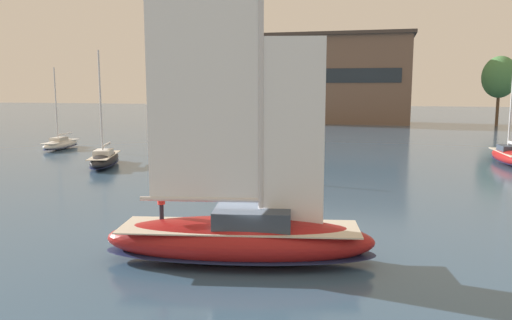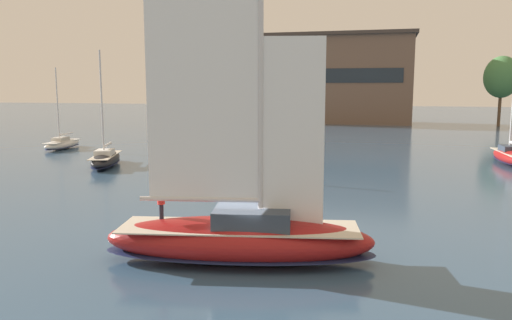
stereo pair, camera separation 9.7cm
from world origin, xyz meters
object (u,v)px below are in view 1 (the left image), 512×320
at_px(sailboat_main, 240,234).
at_px(sailboat_moored_mid_channel, 510,156).
at_px(tree_shore_center, 207,76).
at_px(sailboat_moored_near_marina, 104,159).
at_px(tree_shore_left, 500,77).
at_px(sailboat_moored_outer_mooring, 61,144).

bearing_deg(sailboat_main, sailboat_moored_mid_channel, 61.81).
bearing_deg(tree_shore_center, sailboat_moored_near_marina, -78.69).
relative_size(tree_shore_left, tree_shore_center, 0.93).
relative_size(sailboat_main, sailboat_moored_mid_channel, 1.35).
height_order(sailboat_moored_mid_channel, sailboat_moored_outer_mooring, sailboat_moored_mid_channel).
xyz_separation_m(tree_shore_left, sailboat_main, (-28.14, -89.24, -8.50)).
bearing_deg(sailboat_moored_outer_mooring, sailboat_moored_mid_channel, 0.79).
xyz_separation_m(sailboat_main, sailboat_moored_near_marina, (-20.60, 22.94, -0.51)).
bearing_deg(tree_shore_left, sailboat_moored_mid_channel, -99.94).
bearing_deg(sailboat_main, tree_shore_left, 72.50).
relative_size(tree_shore_left, sailboat_moored_outer_mooring, 1.37).
relative_size(tree_shore_center, sailboat_moored_mid_channel, 1.22).
relative_size(tree_shore_left, sailboat_main, 0.84).
height_order(sailboat_main, sailboat_moored_outer_mooring, sailboat_main).
relative_size(tree_shore_left, sailboat_moored_mid_channel, 1.14).
distance_m(sailboat_moored_mid_channel, sailboat_moored_outer_mooring, 52.01).
distance_m(sailboat_moored_near_marina, sailboat_moored_outer_mooring, 16.91).
bearing_deg(tree_shore_center, sailboat_main, -69.25).
distance_m(sailboat_main, sailboat_moored_outer_mooring, 47.64).
height_order(tree_shore_center, sailboat_moored_outer_mooring, tree_shore_center).
relative_size(sailboat_moored_near_marina, sailboat_moored_mid_channel, 0.92).
relative_size(tree_shore_center, sailboat_main, 0.90).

